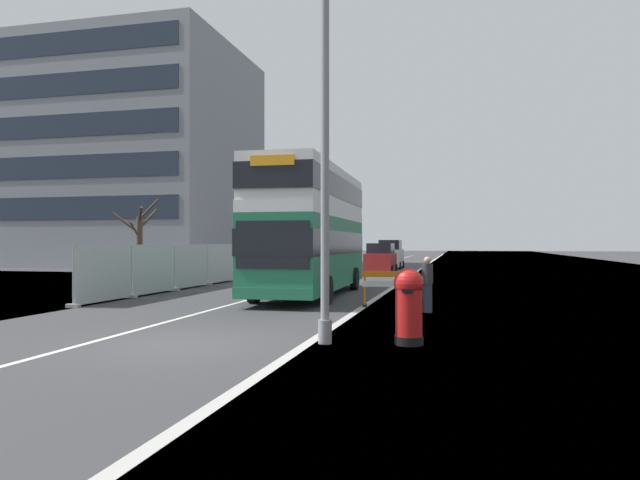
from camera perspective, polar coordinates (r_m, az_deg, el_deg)
ground at (r=12.41m, az=-10.95°, el=-10.30°), size 140.00×280.00×0.10m
double_decker_bus at (r=23.08m, az=-0.85°, el=1.11°), size 3.08×10.98×5.01m
lamppost_foreground at (r=12.16m, az=0.49°, el=7.41°), size 0.29×0.70×7.94m
red_pillar_postbox at (r=12.14m, az=8.78°, el=-6.17°), size 0.62×0.62×1.58m
roadworks_barrier at (r=19.13m, az=6.59°, el=-4.38°), size 1.61×0.67×1.18m
construction_site_fence at (r=30.70m, az=-9.74°, el=-2.34°), size 0.44×24.00×2.08m
car_oncoming_near at (r=40.30m, az=6.03°, el=-1.88°), size 2.02×4.06×2.07m
car_receding_mid at (r=47.08m, az=6.98°, el=-1.51°), size 1.97×4.09×2.32m
bare_tree_far_verge_near at (r=41.34m, az=-17.44°, el=0.28°), size 3.27×1.98×5.13m
bare_tree_far_verge_mid at (r=61.39m, az=-4.69°, el=0.05°), size 2.47×3.48×4.74m
pedestrian_at_kerb at (r=17.78m, az=10.58°, el=-4.34°), size 0.34×0.34×1.69m
backdrop_office_block at (r=61.50m, az=-22.13°, el=7.28°), size 30.83×17.54×20.31m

